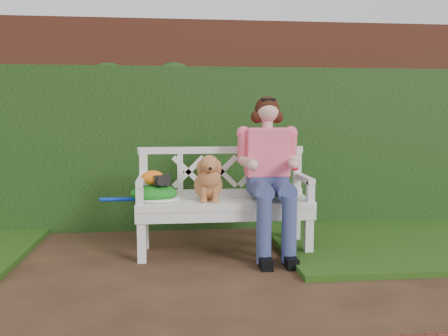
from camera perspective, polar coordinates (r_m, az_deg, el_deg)
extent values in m
plane|color=#331E16|center=(3.53, -8.69, -13.63)|extent=(60.00, 60.00, 0.00)
cube|color=brown|center=(5.22, -7.98, 5.16)|extent=(10.00, 0.30, 2.20)
cube|color=#356521|center=(5.01, -8.01, 2.25)|extent=(10.00, 0.18, 1.70)
cube|color=#1A390D|center=(4.92, 21.34, -7.95)|extent=(2.60, 2.00, 0.05)
cube|color=black|center=(4.04, -7.53, -1.43)|extent=(0.15, 0.12, 0.09)
ellipsoid|color=orange|center=(4.07, -8.57, -1.15)|extent=(0.23, 0.19, 0.12)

